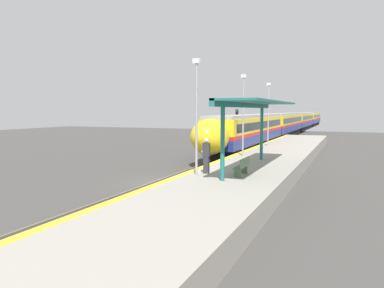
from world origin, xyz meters
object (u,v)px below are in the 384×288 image
railway_signal (237,125)px  lamppost_far (268,110)px  platform_bench (243,166)px  lamppost_near (196,109)px  person_waiting (206,155)px  train (293,122)px  lamppost_mid (243,110)px

railway_signal → lamppost_far: bearing=-49.9°
platform_bench → lamppost_near: (-2.17, -0.75, 2.80)m
platform_bench → lamppost_far: (-2.17, 16.69, 2.80)m
person_waiting → lamppost_near: lamppost_near is taller
lamppost_near → lamppost_far: bearing=90.0°
lamppost_far → person_waiting: bearing=-89.0°
train → railway_signal: 28.33m
platform_bench → lamppost_mid: 8.72m
railway_signal → lamppost_mid: (4.57, -14.15, 1.60)m
lamppost_near → lamppost_far: same height
person_waiting → lamppost_far: lamppost_far is taller
lamppost_mid → lamppost_near: bearing=-90.0°
platform_bench → railway_signal: bearing=107.0°
train → platform_bench: size_ratio=54.77×
platform_bench → person_waiting: (-1.87, -0.15, 0.48)m
person_waiting → railway_signal: (-4.88, 22.27, 0.72)m
lamppost_near → lamppost_mid: 8.72m
lamppost_far → lamppost_near: bearing=-90.0°
train → person_waiting: train is taller
train → person_waiting: size_ratio=48.63×
train → lamppost_far: (2.46, -33.67, 2.07)m
platform_bench → lamppost_mid: (-2.17, 7.97, 2.80)m
railway_signal → lamppost_mid: lamppost_mid is taller
train → lamppost_near: lamppost_near is taller
lamppost_far → platform_bench: bearing=-82.6°
lamppost_far → train: bearing=94.2°
train → railway_signal: railway_signal is taller
lamppost_mid → platform_bench: bearing=-74.7°
railway_signal → lamppost_near: size_ratio=0.75×
person_waiting → railway_signal: 22.80m
platform_bench → lamppost_far: lamppost_far is taller
lamppost_far → lamppost_mid: bearing=-90.0°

